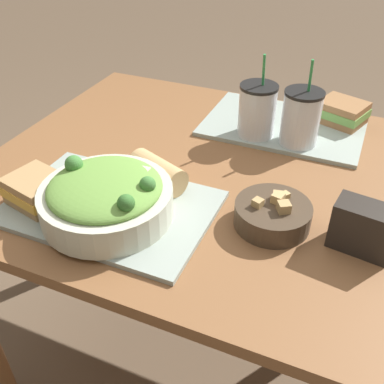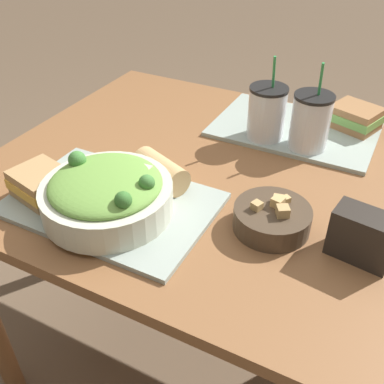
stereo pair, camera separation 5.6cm
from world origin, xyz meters
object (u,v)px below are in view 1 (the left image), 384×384
sandwich_near (37,189)px  drink_cup_red (301,119)px  salad_bowl (106,197)px  sandwich_far (342,112)px  chip_bag (363,228)px  baguette_near (158,173)px  drink_cup_dark (257,112)px  soup_bowl (273,214)px

sandwich_near → drink_cup_red: (0.48, 0.50, 0.04)m
salad_bowl → sandwich_far: size_ratio=1.79×
sandwich_far → chip_bag: bearing=-58.5°
sandwich_near → chip_bag: chip_bag is taller
baguette_near → drink_cup_dark: drink_cup_dark is taller
sandwich_far → drink_cup_red: (-0.09, -0.17, 0.04)m
soup_bowl → drink_cup_dark: size_ratio=0.71×
drink_cup_dark → drink_cup_red: bearing=0.0°
soup_bowl → sandwich_near: sandwich_near is taller
sandwich_near → soup_bowl: bearing=29.0°
soup_bowl → drink_cup_dark: bearing=112.1°
salad_bowl → drink_cup_red: drink_cup_red is taller
soup_bowl → drink_cup_dark: drink_cup_dark is taller
sandwich_far → chip_bag: size_ratio=1.24×
soup_bowl → drink_cup_red: drink_cup_red is taller
baguette_near → drink_cup_dark: (0.14, 0.33, 0.03)m
salad_bowl → sandwich_far: (0.40, 0.65, -0.02)m
baguette_near → chip_bag: chip_bag is taller
sandwich_far → salad_bowl: bearing=-102.4°
sandwich_near → baguette_near: baguette_near is taller
sandwich_far → soup_bowl: bearing=-78.0°
baguette_near → chip_bag: size_ratio=1.23×
salad_bowl → drink_cup_dark: (0.19, 0.48, 0.02)m
sandwich_near → drink_cup_dark: bearing=67.3°
drink_cup_red → sandwich_near: bearing=-134.0°
salad_bowl → chip_bag: salad_bowl is taller
soup_bowl → baguette_near: 0.29m
sandwich_far → drink_cup_dark: bearing=-121.7°
sandwich_near → sandwich_far: same height
drink_cup_red → drink_cup_dark: bearing=180.0°
salad_bowl → drink_cup_red: 0.57m
drink_cup_dark → chip_bag: (0.33, -0.36, -0.03)m
chip_bag → baguette_near: bearing=-174.5°
soup_bowl → baguette_near: bearing=175.7°
sandwich_far → chip_bag: chip_bag is taller
soup_bowl → baguette_near: size_ratio=1.04×
drink_cup_dark → chip_bag: drink_cup_dark is taller
sandwich_near → chip_bag: bearing=24.8°
chip_bag → sandwich_far: bearing=110.6°
salad_bowl → sandwich_far: bearing=58.3°
chip_bag → sandwich_near: bearing=-160.0°
drink_cup_dark → chip_bag: 0.48m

